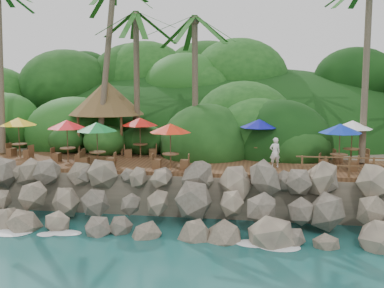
# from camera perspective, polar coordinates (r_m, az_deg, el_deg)

# --- Properties ---
(ground) EXTENTS (140.00, 140.00, 0.00)m
(ground) POSITION_cam_1_polar(r_m,az_deg,el_deg) (19.54, -2.74, -12.46)
(ground) COLOR #19514F
(ground) RESTS_ON ground
(land_base) EXTENTS (32.00, 25.20, 2.10)m
(land_base) POSITION_cam_1_polar(r_m,az_deg,el_deg) (34.60, 2.52, -1.50)
(land_base) COLOR gray
(land_base) RESTS_ON ground
(jungle_hill) EXTENTS (44.80, 28.00, 15.40)m
(jungle_hill) POSITION_cam_1_polar(r_m,az_deg,el_deg) (42.14, 3.62, -1.20)
(jungle_hill) COLOR #143811
(jungle_hill) RESTS_ON ground
(seawall) EXTENTS (29.00, 4.00, 2.30)m
(seawall) POSITION_cam_1_polar(r_m,az_deg,el_deg) (21.04, -1.67, -7.63)
(seawall) COLOR gray
(seawall) RESTS_ON ground
(terrace) EXTENTS (26.00, 5.00, 0.20)m
(terrace) POSITION_cam_1_polar(r_m,az_deg,el_deg) (24.64, -0.00, -2.76)
(terrace) COLOR brown
(terrace) RESTS_ON land_base
(jungle_foliage) EXTENTS (44.00, 16.00, 12.00)m
(jungle_foliage) POSITION_cam_1_polar(r_m,az_deg,el_deg) (33.82, 2.32, -3.54)
(jungle_foliage) COLOR #143811
(jungle_foliage) RESTS_ON ground
(foam_line) EXTENTS (25.20, 0.80, 0.06)m
(foam_line) POSITION_cam_1_polar(r_m,az_deg,el_deg) (19.80, -2.57, -12.08)
(foam_line) COLOR white
(foam_line) RESTS_ON ground
(palapa) EXTENTS (4.89, 4.89, 4.60)m
(palapa) POSITION_cam_1_polar(r_m,az_deg,el_deg) (29.19, -10.97, 5.91)
(palapa) COLOR brown
(palapa) RESTS_ON ground
(dining_clusters) EXTENTS (24.65, 5.40, 2.39)m
(dining_clusters) POSITION_cam_1_polar(r_m,az_deg,el_deg) (24.45, 1.40, 2.09)
(dining_clusters) COLOR brown
(dining_clusters) RESTS_ON terrace
(railing) EXTENTS (7.20, 0.10, 1.00)m
(railing) POSITION_cam_1_polar(r_m,az_deg,el_deg) (22.57, 22.40, -2.59)
(railing) COLOR brown
(railing) RESTS_ON terrace
(waiter) EXTENTS (0.67, 0.54, 1.60)m
(waiter) POSITION_cam_1_polar(r_m,az_deg,el_deg) (23.82, 10.66, -1.09)
(waiter) COLOR white
(waiter) RESTS_ON terrace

